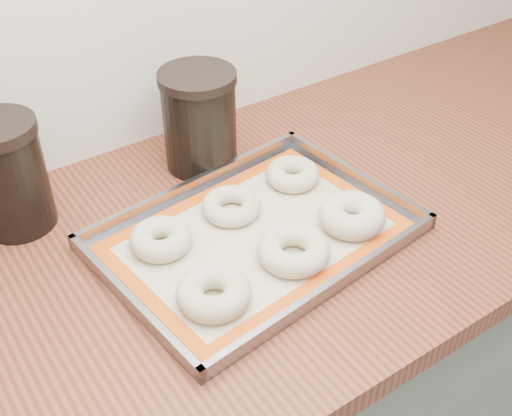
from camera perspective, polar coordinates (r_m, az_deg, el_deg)
countertop at (r=0.97m, az=-8.54°, el=-5.83°), size 3.06×0.68×0.04m
baking_tray at (r=0.99m, az=-0.00°, el=-2.42°), size 0.49×0.38×0.03m
baking_mat at (r=0.99m, az=-0.00°, el=-2.51°), size 0.45×0.33×0.00m
bagel_front_left at (r=0.88m, az=-3.78°, el=-7.51°), size 0.11×0.11×0.04m
bagel_front_mid at (r=0.94m, az=3.36°, el=-3.74°), size 0.12×0.12×0.04m
bagel_front_right at (r=1.01m, az=8.51°, el=-0.64°), size 0.12×0.12×0.04m
bagel_back_left at (r=0.97m, az=-8.47°, el=-2.74°), size 0.12×0.12×0.03m
bagel_back_mid at (r=1.03m, az=-2.22°, el=0.18°), size 0.10×0.10×0.03m
bagel_back_right at (r=1.10m, az=3.27°, el=3.03°), size 0.12×0.12×0.03m
canister_mid at (r=1.04m, az=-21.17°, el=2.74°), size 0.12×0.12×0.18m
canister_right at (r=1.12m, az=-5.04°, el=7.82°), size 0.13×0.13×0.18m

